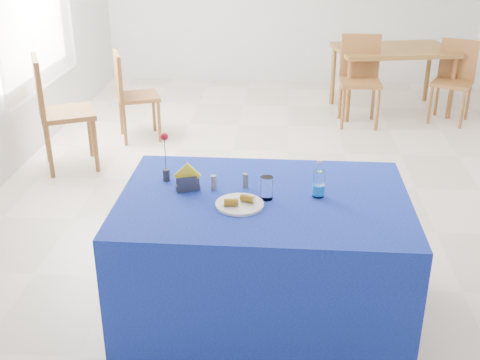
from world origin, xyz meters
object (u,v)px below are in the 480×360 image
Objects in this scene: chair_bg_left at (360,73)px; chair_bg_right at (455,75)px; water_bottle at (319,184)px; blue_table at (263,256)px; chair_win_a at (55,105)px; chair_win_b at (130,90)px; oak_table at (393,54)px; plate at (240,204)px.

chair_bg_right is at bearing 8.28° from chair_bg_left.
water_bottle is at bearing -89.80° from chair_bg_right.
water_bottle is at bearing 5.07° from blue_table.
chair_win_b is (0.47, 0.82, -0.08)m from chair_win_a.
oak_table is at bearing -83.30° from chair_win_a.
water_bottle is at bearing -100.03° from chair_bg_left.
blue_table is 7.44× the size of water_bottle.
chair_win_a is 1.15× the size of chair_win_b.
chair_bg_left is (0.62, 3.58, -0.27)m from water_bottle.
plate is 0.18× the size of oak_table.
water_bottle reaches higher than blue_table.
plate is 3.88m from chair_bg_left.
chair_win_a is at bearing 130.04° from plate.
water_bottle is at bearing -156.69° from chair_win_a.
plate is at bearing -109.23° from oak_table.
oak_table is 1.36× the size of chair_win_a.
blue_table is at bearing -108.17° from oak_table.
blue_table is 1.75× the size of chair_win_b.
chair_bg_right reaches higher than blue_table.
chair_win_b is (-3.46, -0.90, 0.01)m from chair_bg_right.
chair_bg_right is 4.29m from chair_win_a.
blue_table is 1.52× the size of chair_win_a.
chair_bg_left is at bearing 74.41° from plate.
chair_bg_left is at bearing -86.17° from chair_win_a.
chair_win_a reaches higher than chair_bg_left.
chair_bg_right is at bearing 65.77° from water_bottle.
blue_table is 4.28m from oak_table.
water_bottle reaches higher than plate.
blue_table is at bearing -174.93° from water_bottle.
plate is 3.29m from chair_win_b.
chair_bg_left is at bearing -133.04° from oak_table.
chair_bg_right is at bearing 62.28° from blue_table.
chair_bg_right is at bearing -23.76° from oak_table.
plate is at bearing -160.49° from water_bottle.
blue_table is 1.12× the size of oak_table.
water_bottle is (0.42, 0.15, 0.06)m from plate.
chair_bg_left is 3.27m from chair_win_a.
chair_bg_left is at bearing 75.77° from blue_table.
water_bottle reaches higher than chair_bg_right.
chair_bg_left is 1.08× the size of chair_bg_right.
oak_table is (1.03, 4.03, -0.15)m from water_bottle.
chair_win_a is at bearing -131.96° from chair_bg_right.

